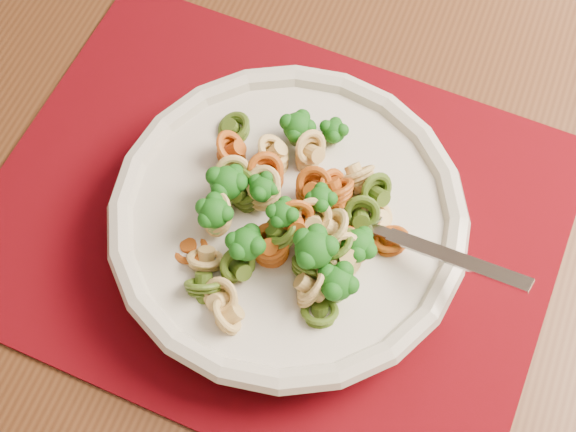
% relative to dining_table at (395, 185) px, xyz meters
% --- Properties ---
extents(dining_table, '(1.32, 0.86, 0.72)m').
position_rel_dining_table_xyz_m(dining_table, '(0.00, 0.00, 0.00)').
color(dining_table, '#522D17').
rests_on(dining_table, ground).
extents(placemat, '(0.47, 0.38, 0.00)m').
position_rel_dining_table_xyz_m(placemat, '(-0.08, -0.13, 0.11)').
color(placemat, '#620410').
rests_on(placemat, dining_table).
extents(pasta_bowl, '(0.28, 0.28, 0.05)m').
position_rel_dining_table_xyz_m(pasta_bowl, '(-0.06, -0.14, 0.14)').
color(pasta_bowl, beige).
rests_on(pasta_bowl, placemat).
extents(pasta_broccoli_heap, '(0.23, 0.23, 0.06)m').
position_rel_dining_table_xyz_m(pasta_broccoli_heap, '(-0.06, -0.14, 0.15)').
color(pasta_broccoli_heap, tan).
rests_on(pasta_broccoli_heap, pasta_bowl).
extents(fork, '(0.18, 0.06, 0.08)m').
position_rel_dining_table_xyz_m(fork, '(-0.01, -0.13, 0.15)').
color(fork, silver).
rests_on(fork, pasta_bowl).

